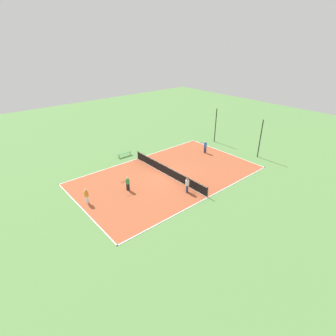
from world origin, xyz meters
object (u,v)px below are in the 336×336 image
at_px(tennis_ball_left_sideline, 152,167).
at_px(fence_post_back_left, 216,126).
at_px(tennis_ball_far_baseline, 223,157).
at_px(player_near_white, 187,184).
at_px(player_far_green, 128,183).
at_px(player_center_orange, 86,195).
at_px(fence_post_back_right, 260,139).
at_px(player_near_blue, 205,146).
at_px(tennis_ball_midcourt, 150,205).
at_px(bench, 124,153).
at_px(tennis_net, 168,171).
at_px(tennis_ball_right_alley, 138,166).

distance_m(tennis_ball_left_sideline, fence_post_back_left, 12.10).
bearing_deg(tennis_ball_far_baseline, player_near_white, -72.13).
relative_size(player_far_green, tennis_ball_far_baseline, 21.14).
xyz_separation_m(player_center_orange, fence_post_back_right, (4.18, 20.57, 1.51)).
relative_size(player_near_blue, tennis_ball_midcourt, 23.43).
bearing_deg(tennis_ball_midcourt, fence_post_back_left, 112.09).
bearing_deg(player_near_white, tennis_ball_midcourt, 125.37).
bearing_deg(bench, player_far_green, -119.79).
xyz_separation_m(player_near_blue, player_far_green, (1.40, -12.55, -0.10)).
distance_m(tennis_ball_far_baseline, fence_post_back_right, 4.91).
xyz_separation_m(player_near_blue, fence_post_back_left, (-1.88, 4.05, 1.43)).
bearing_deg(tennis_net, fence_post_back_right, 73.34).
bearing_deg(fence_post_back_left, tennis_net, -73.34).
height_order(tennis_net, player_far_green, player_far_green).
xyz_separation_m(player_far_green, fence_post_back_right, (3.70, 16.60, 1.53)).
bearing_deg(tennis_ball_far_baseline, tennis_ball_left_sideline, -112.05).
height_order(player_near_white, fence_post_back_right, fence_post_back_right).
bearing_deg(player_near_blue, tennis_ball_left_sideline, 74.06).
height_order(player_far_green, fence_post_back_right, fence_post_back_right).
xyz_separation_m(bench, tennis_ball_left_sideline, (4.83, 0.64, -0.34)).
bearing_deg(tennis_ball_right_alley, player_near_white, 2.41).
relative_size(tennis_ball_midcourt, tennis_ball_far_baseline, 1.00).
xyz_separation_m(tennis_net, tennis_ball_far_baseline, (0.84, 8.24, -0.50)).
height_order(bench, player_far_green, player_far_green).
relative_size(player_center_orange, tennis_ball_far_baseline, 21.73).
height_order(player_center_orange, tennis_ball_left_sideline, player_center_orange).
bearing_deg(tennis_ball_far_baseline, player_center_orange, -95.09).
xyz_separation_m(tennis_ball_midcourt, tennis_ball_right_alley, (-7.16, 3.76, 0.00)).
height_order(player_near_blue, player_far_green, player_near_blue).
bearing_deg(player_near_white, tennis_ball_right_alley, 45.16).
relative_size(player_center_orange, tennis_ball_left_sideline, 21.73).
distance_m(bench, player_center_orange, 10.52).
height_order(tennis_net, fence_post_back_right, fence_post_back_right).
xyz_separation_m(player_far_green, tennis_ball_right_alley, (-3.72, 3.80, -0.78)).
bearing_deg(player_near_white, tennis_ball_left_sideline, 37.02).
bearing_deg(bench, tennis_net, -83.70).
relative_size(tennis_net, tennis_ball_far_baseline, 166.55).
bearing_deg(player_far_green, tennis_ball_midcourt, 85.36).
distance_m(tennis_ball_far_baseline, fence_post_back_left, 5.99).
bearing_deg(player_center_orange, tennis_ball_far_baseline, 80.24).
bearing_deg(tennis_ball_left_sideline, player_near_blue, 82.98).
bearing_deg(bench, tennis_ball_far_baseline, -42.29).
bearing_deg(tennis_ball_right_alley, player_near_blue, 75.16).
height_order(player_far_green, tennis_ball_far_baseline, player_far_green).
distance_m(player_near_blue, fence_post_back_right, 6.67).
bearing_deg(tennis_ball_left_sideline, player_far_green, -63.57).
height_order(player_center_orange, tennis_ball_far_baseline, player_center_orange).
distance_m(player_near_white, tennis_ball_right_alley, 7.74).
bearing_deg(tennis_ball_midcourt, tennis_ball_left_sideline, 140.89).
distance_m(bench, player_far_green, 8.30).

